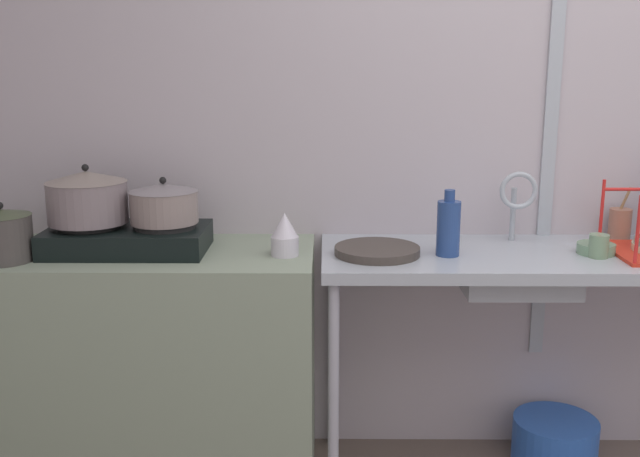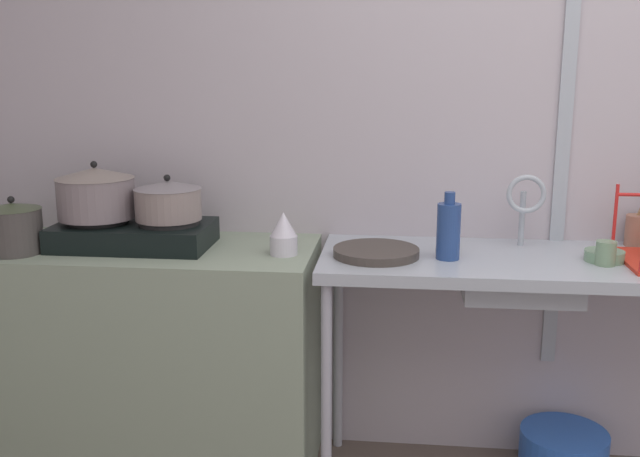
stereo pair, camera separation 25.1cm
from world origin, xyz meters
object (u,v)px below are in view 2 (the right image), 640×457
object	(u,v)px
percolator	(284,234)
sink_basin	(518,276)
stove	(134,234)
bucket_on_floor	(563,455)
utensil_jar	(637,230)
pot_beside_stove	(14,228)
bottle_by_sink	(449,230)
pot_on_left_burner	(96,193)
faucet	(526,199)
pot_on_right_burner	(168,200)
cup_by_rack	(606,253)
frying_pan	(376,252)
small_bowl_on_drainboard	(604,256)

from	to	relation	value
percolator	sink_basin	bearing A→B (deg)	2.13
stove	bucket_on_floor	distance (m)	1.75
utensil_jar	pot_beside_stove	bearing A→B (deg)	-171.11
sink_basin	bottle_by_sink	distance (m)	0.29
pot_on_left_burner	bottle_by_sink	size ratio (longest dim) A/B	1.21
faucet	utensil_jar	distance (m)	0.43
pot_beside_stove	bucket_on_floor	world-z (taller)	pot_beside_stove
stove	bottle_by_sink	world-z (taller)	bottle_by_sink
pot_beside_stove	bottle_by_sink	distance (m)	1.47
pot_on_right_burner	bottle_by_sink	bearing A→B (deg)	-2.67
sink_basin	bucket_on_floor	world-z (taller)	sink_basin
faucet	cup_by_rack	world-z (taller)	faucet
frying_pan	sink_basin	bearing A→B (deg)	2.07
pot_on_left_burner	sink_basin	distance (m)	1.49
pot_on_right_burner	percolator	size ratio (longest dim) A/B	1.59
pot_on_left_burner	pot_beside_stove	bearing A→B (deg)	-152.33
sink_basin	frying_pan	xyz separation A→B (m)	(-0.48, -0.02, 0.07)
faucet	bottle_by_sink	xyz separation A→B (m)	(-0.27, -0.17, -0.08)
sink_basin	faucet	world-z (taller)	faucet
pot_on_left_burner	utensil_jar	xyz separation A→B (m)	(1.90, 0.21, -0.13)
sink_basin	bottle_by_sink	bearing A→B (deg)	-174.45
stove	frying_pan	size ratio (longest dim) A/B	1.87
stove	cup_by_rack	size ratio (longest dim) A/B	6.88
cup_by_rack	bottle_by_sink	size ratio (longest dim) A/B	0.35
cup_by_rack	bucket_on_floor	xyz separation A→B (m)	(-0.05, 0.15, -0.80)
pot_beside_stove	sink_basin	xyz separation A→B (m)	(1.71, 0.11, -0.15)
small_bowl_on_drainboard	bucket_on_floor	xyz separation A→B (m)	(-0.06, 0.10, -0.78)
percolator	faucet	xyz separation A→B (m)	(0.82, 0.18, 0.10)
stove	pot_beside_stove	size ratio (longest dim) A/B	2.75
sink_basin	utensil_jar	xyz separation A→B (m)	(0.44, 0.23, 0.12)
stove	frying_pan	world-z (taller)	stove
faucet	pot_beside_stove	bearing A→B (deg)	-171.68
small_bowl_on_drainboard	bottle_by_sink	bearing A→B (deg)	-177.14
pot_on_left_burner	sink_basin	bearing A→B (deg)	-0.85
sink_basin	bottle_by_sink	size ratio (longest dim) A/B	1.67
bucket_on_floor	cup_by_rack	bearing A→B (deg)	-72.51
faucet	sink_basin	bearing A→B (deg)	-102.31
stove	bottle_by_sink	bearing A→B (deg)	-2.35
faucet	utensil_jar	xyz separation A→B (m)	(0.41, 0.08, -0.12)
cup_by_rack	faucet	bearing A→B (deg)	139.79
stove	faucet	size ratio (longest dim) A/B	2.06
pot_beside_stove	bottle_by_sink	world-z (taller)	bottle_by_sink
stove	faucet	distance (m)	1.38
stove	bottle_by_sink	size ratio (longest dim) A/B	2.41
percolator	utensil_jar	distance (m)	1.26
pot_on_right_burner	frying_pan	xyz separation A→B (m)	(0.73, -0.04, -0.16)
stove	percolator	bearing A→B (deg)	-5.36
pot_beside_stove	faucet	xyz separation A→B (m)	(1.74, 0.25, 0.09)
percolator	bottle_by_sink	size ratio (longest dim) A/B	0.65
pot_on_right_burner	bottle_by_sink	xyz separation A→B (m)	(0.97, -0.04, -0.07)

